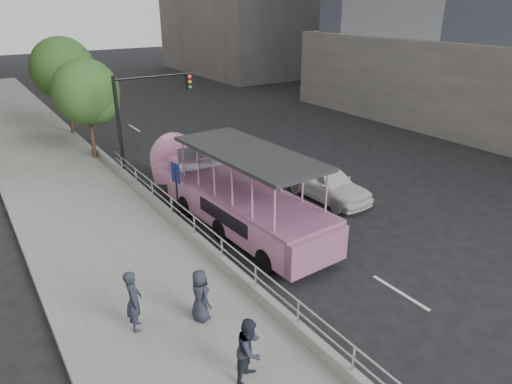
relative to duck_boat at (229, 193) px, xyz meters
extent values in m
plane|color=black|center=(0.94, -5.27, -1.27)|extent=(160.00, 160.00, 0.00)
cube|color=gray|center=(-4.81, 4.73, -1.12)|extent=(5.50, 80.00, 0.30)
cube|color=gray|center=(-2.18, -3.27, -0.79)|extent=(0.24, 30.00, 0.36)
cylinder|color=silver|center=(-2.18, -9.27, -0.26)|extent=(0.07, 0.07, 0.70)
cylinder|color=silver|center=(-2.18, -7.27, -0.26)|extent=(0.07, 0.07, 0.70)
cylinder|color=silver|center=(-2.18, -5.27, -0.26)|extent=(0.07, 0.07, 0.70)
cylinder|color=silver|center=(-2.18, -3.27, -0.26)|extent=(0.07, 0.07, 0.70)
cylinder|color=silver|center=(-2.18, -1.27, -0.26)|extent=(0.07, 0.07, 0.70)
cylinder|color=silver|center=(-2.18, 0.73, -0.26)|extent=(0.07, 0.07, 0.70)
cylinder|color=silver|center=(-2.18, 2.73, -0.26)|extent=(0.07, 0.07, 0.70)
cylinder|color=silver|center=(-2.18, 4.73, -0.26)|extent=(0.07, 0.07, 0.70)
cylinder|color=silver|center=(-2.18, 6.73, -0.26)|extent=(0.07, 0.07, 0.70)
cylinder|color=silver|center=(-2.18, -3.27, -0.26)|extent=(0.06, 22.00, 0.06)
cylinder|color=silver|center=(-2.18, -3.27, 0.07)|extent=(0.06, 22.00, 0.06)
cylinder|color=black|center=(-0.89, -3.99, -0.82)|extent=(0.39, 0.91, 0.89)
cylinder|color=black|center=(1.28, -3.88, -0.82)|extent=(0.39, 0.91, 0.89)
cylinder|color=black|center=(-1.03, -1.23, -0.82)|extent=(0.39, 0.91, 0.89)
cylinder|color=black|center=(1.14, -1.12, -0.82)|extent=(0.39, 0.91, 0.89)
cylinder|color=black|center=(-1.16, 1.53, -0.82)|extent=(0.39, 0.91, 0.89)
cylinder|color=black|center=(1.01, 1.64, -0.82)|extent=(0.39, 0.91, 0.89)
cube|color=#C47CA5|center=(0.05, -0.98, -0.26)|extent=(2.87, 8.21, 1.23)
cube|color=#C47CA5|center=(-0.19, 3.76, -0.01)|extent=(2.52, 2.22, 1.54)
cylinder|color=#C47CA5|center=(-0.23, 4.60, 0.29)|extent=(2.35, 0.81, 2.32)
cube|color=#8B5176|center=(0.26, -5.17, -0.26)|extent=(2.48, 0.47, 1.23)
cube|color=#8B5176|center=(0.05, -0.98, 0.42)|extent=(3.00, 8.52, 0.12)
cube|color=#232326|center=(0.07, -1.37, 2.08)|extent=(2.94, 6.64, 0.14)
cube|color=gray|center=(-0.10, 2.03, 1.02)|extent=(2.28, 0.32, 1.04)
cube|color=#C47CA5|center=(-0.12, 2.47, 0.73)|extent=(2.22, 1.10, 0.49)
imported|color=silver|center=(4.97, -0.40, -0.49)|extent=(1.99, 4.61, 1.55)
imported|color=#252A37|center=(-5.64, -4.66, -0.09)|extent=(0.59, 0.74, 1.76)
imported|color=#252A37|center=(-4.05, -7.84, -0.14)|extent=(1.01, 0.95, 1.65)
imported|color=#252A37|center=(-4.01, -5.29, -0.20)|extent=(0.57, 0.80, 1.53)
cylinder|color=black|center=(-1.72, 1.21, -0.11)|extent=(0.07, 0.07, 2.31)
cube|color=navy|center=(-1.72, 1.21, 0.86)|extent=(0.12, 0.57, 0.83)
cube|color=silver|center=(-1.69, 1.21, 0.86)|extent=(0.08, 0.37, 0.51)
cylinder|color=black|center=(-1.96, 7.23, 1.33)|extent=(0.18, 0.18, 5.20)
cylinder|color=black|center=(0.04, 7.23, 3.73)|extent=(4.20, 0.12, 0.12)
cube|color=black|center=(1.94, 7.23, 3.28)|extent=(0.28, 0.22, 0.85)
sphere|color=red|center=(1.94, 7.10, 3.58)|extent=(0.16, 0.16, 0.16)
cylinder|color=#3A261A|center=(-2.46, 10.73, 0.27)|extent=(0.22, 0.22, 3.08)
sphere|color=#315A24|center=(-2.46, 10.73, 2.69)|extent=(3.52, 3.52, 3.52)
sphere|color=#315A24|center=(-2.06, 10.43, 2.14)|extent=(2.42, 2.42, 2.42)
cylinder|color=#3A261A|center=(-2.26, 16.73, 0.47)|extent=(0.22, 0.22, 3.47)
sphere|color=#315A24|center=(-2.26, 16.73, 3.20)|extent=(3.97, 3.97, 3.97)
sphere|color=#315A24|center=(-1.86, 16.43, 2.58)|extent=(2.73, 2.73, 2.73)
camera|label=1|loc=(-8.46, -14.72, 7.20)|focal=32.00mm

